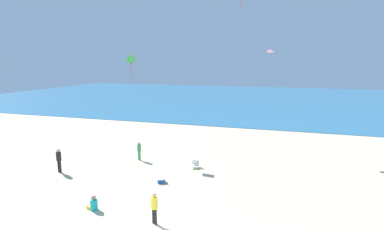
{
  "coord_description": "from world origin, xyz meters",
  "views": [
    {
      "loc": [
        5.5,
        -10.78,
        7.88
      ],
      "look_at": [
        0.0,
        7.6,
        4.41
      ],
      "focal_mm": 27.81,
      "sensor_mm": 36.0,
      "label": 1
    }
  ],
  "objects_px": {
    "person_1": "(93,204)",
    "person_4": "(154,206)",
    "person_0": "(139,150)",
    "cooler_box": "(161,181)",
    "beach_chair_mid_beach": "(195,164)",
    "kite_green": "(131,60)",
    "kite_pink": "(270,51)",
    "person_2": "(59,159)"
  },
  "relations": [
    {
      "from": "person_1",
      "to": "person_4",
      "type": "bearing_deg",
      "value": -170.2
    },
    {
      "from": "person_0",
      "to": "cooler_box",
      "type": "bearing_deg",
      "value": 75.0
    },
    {
      "from": "beach_chair_mid_beach",
      "to": "person_4",
      "type": "height_order",
      "value": "person_4"
    },
    {
      "from": "cooler_box",
      "to": "person_4",
      "type": "bearing_deg",
      "value": -71.23
    },
    {
      "from": "cooler_box",
      "to": "person_0",
      "type": "xyz_separation_m",
      "value": [
        -3.44,
        3.71,
        0.72
      ]
    },
    {
      "from": "beach_chair_mid_beach",
      "to": "person_0",
      "type": "height_order",
      "value": "person_0"
    },
    {
      "from": "person_1",
      "to": "kite_green",
      "type": "xyz_separation_m",
      "value": [
        -3.07,
        10.51,
        7.69
      ]
    },
    {
      "from": "cooler_box",
      "to": "person_4",
      "type": "height_order",
      "value": "person_4"
    },
    {
      "from": "beach_chair_mid_beach",
      "to": "person_0",
      "type": "relative_size",
      "value": 0.47
    },
    {
      "from": "person_0",
      "to": "kite_pink",
      "type": "bearing_deg",
      "value": 158.21
    },
    {
      "from": "person_0",
      "to": "person_4",
      "type": "xyz_separation_m",
      "value": [
        5.07,
        -8.49,
        0.07
      ]
    },
    {
      "from": "person_4",
      "to": "kite_pink",
      "type": "height_order",
      "value": "kite_pink"
    },
    {
      "from": "person_1",
      "to": "person_4",
      "type": "relative_size",
      "value": 0.51
    },
    {
      "from": "beach_chair_mid_beach",
      "to": "cooler_box",
      "type": "bearing_deg",
      "value": -33.09
    },
    {
      "from": "person_1",
      "to": "kite_green",
      "type": "height_order",
      "value": "kite_green"
    },
    {
      "from": "kite_green",
      "to": "kite_pink",
      "type": "bearing_deg",
      "value": 22.18
    },
    {
      "from": "cooler_box",
      "to": "beach_chair_mid_beach",
      "type": "bearing_deg",
      "value": 67.85
    },
    {
      "from": "beach_chair_mid_beach",
      "to": "person_1",
      "type": "xyz_separation_m",
      "value": [
        -3.46,
        -7.77,
        0.05
      ]
    },
    {
      "from": "person_4",
      "to": "kite_green",
      "type": "distance_m",
      "value": 14.63
    },
    {
      "from": "person_1",
      "to": "person_2",
      "type": "distance_m",
      "value": 7.0
    },
    {
      "from": "beach_chair_mid_beach",
      "to": "person_2",
      "type": "relative_size",
      "value": 0.4
    },
    {
      "from": "person_4",
      "to": "person_2",
      "type": "bearing_deg",
      "value": 99.46
    },
    {
      "from": "person_2",
      "to": "person_1",
      "type": "bearing_deg",
      "value": -107.47
    },
    {
      "from": "person_2",
      "to": "person_4",
      "type": "distance_m",
      "value": 10.36
    },
    {
      "from": "beach_chair_mid_beach",
      "to": "kite_green",
      "type": "height_order",
      "value": "kite_green"
    },
    {
      "from": "person_0",
      "to": "person_4",
      "type": "relative_size",
      "value": 0.93
    },
    {
      "from": "beach_chair_mid_beach",
      "to": "person_0",
      "type": "xyz_separation_m",
      "value": [
        -4.81,
        0.36,
        0.61
      ]
    },
    {
      "from": "cooler_box",
      "to": "person_2",
      "type": "xyz_separation_m",
      "value": [
        -7.74,
        -0.35,
        0.86
      ]
    },
    {
      "from": "person_1",
      "to": "person_2",
      "type": "relative_size",
      "value": 0.47
    },
    {
      "from": "beach_chair_mid_beach",
      "to": "kite_green",
      "type": "relative_size",
      "value": 0.36
    },
    {
      "from": "person_2",
      "to": "cooler_box",
      "type": "bearing_deg",
      "value": -69.1
    },
    {
      "from": "cooler_box",
      "to": "person_4",
      "type": "distance_m",
      "value": 5.11
    },
    {
      "from": "person_1",
      "to": "kite_pink",
      "type": "bearing_deg",
      "value": -103.34
    },
    {
      "from": "person_1",
      "to": "cooler_box",
      "type": "bearing_deg",
      "value": -100.07
    },
    {
      "from": "person_4",
      "to": "kite_pink",
      "type": "relative_size",
      "value": 1.64
    },
    {
      "from": "person_2",
      "to": "person_0",
      "type": "bearing_deg",
      "value": -28.32
    },
    {
      "from": "person_0",
      "to": "kite_pink",
      "type": "relative_size",
      "value": 1.53
    },
    {
      "from": "person_1",
      "to": "kite_pink",
      "type": "height_order",
      "value": "kite_pink"
    },
    {
      "from": "person_4",
      "to": "kite_green",
      "type": "bearing_deg",
      "value": 66.77
    },
    {
      "from": "person_4",
      "to": "beach_chair_mid_beach",
      "type": "bearing_deg",
      "value": 36.58
    },
    {
      "from": "person_4",
      "to": "person_1",
      "type": "bearing_deg",
      "value": 119.24
    },
    {
      "from": "beach_chair_mid_beach",
      "to": "person_0",
      "type": "distance_m",
      "value": 4.86
    }
  ]
}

